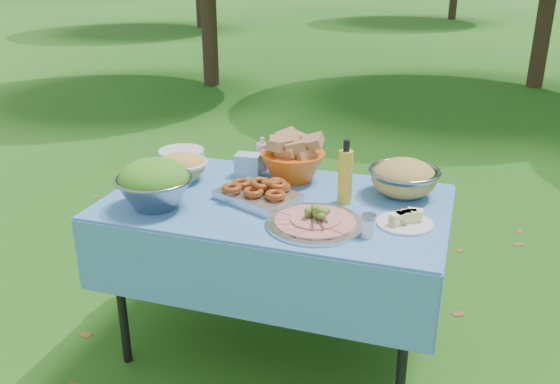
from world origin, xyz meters
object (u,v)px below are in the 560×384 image
Objects in this scene: salad_bowl at (154,184)px; bread_bowl at (293,159)px; pasta_bowl_steel at (404,177)px; charcuterie_platter at (315,215)px; plate_stack at (182,157)px; picnic_table at (276,276)px; oil_bottle at (345,172)px.

bread_bowl is (0.45, 0.50, -0.00)m from salad_bowl.
pasta_bowl_steel is 0.52m from charcuterie_platter.
plate_stack is (-0.15, 0.53, -0.07)m from salad_bowl.
picnic_table is 3.73× the size of charcuterie_platter.
picnic_table is 4.80× the size of bread_bowl.
salad_bowl is at bearing -177.23° from charcuterie_platter.
plate_stack is 1.12m from pasta_bowl_steel.
salad_bowl reaches higher than picnic_table.
pasta_bowl_steel is 1.11× the size of oil_bottle.
bread_bowl is at bearing 175.94° from pasta_bowl_steel.
plate_stack is 0.93m from oil_bottle.
oil_bottle is (0.06, 0.26, 0.10)m from charcuterie_platter.
picnic_table is 4.57× the size of salad_bowl.
charcuterie_platter is (0.23, -0.46, -0.06)m from bread_bowl.
pasta_bowl_steel is (0.97, 0.46, -0.02)m from salad_bowl.
pasta_bowl_steel reaches higher than picnic_table.
charcuterie_platter reaches higher than picnic_table.
charcuterie_platter is (0.83, -0.50, 0.01)m from plate_stack.
salad_bowl is 0.67m from bread_bowl.
oil_bottle reaches higher than plate_stack.
oil_bottle is at bearing -34.35° from bread_bowl.
plate_stack is 0.97m from charcuterie_platter.
charcuterie_platter is at bearing -103.03° from oil_bottle.
plate_stack is 0.74× the size of pasta_bowl_steel.
picnic_table is 0.80m from plate_stack.
picnic_table is 0.52m from charcuterie_platter.
plate_stack is 0.59× the size of charcuterie_platter.
salad_bowl is at bearing -132.45° from bread_bowl.
oil_bottle is at bearing 76.97° from charcuterie_platter.
plate_stack is at bearing 165.09° from oil_bottle.
picnic_table is 5.22× the size of oil_bottle.
oil_bottle is (0.89, -0.24, 0.10)m from plate_stack.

